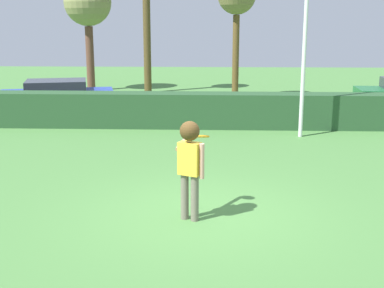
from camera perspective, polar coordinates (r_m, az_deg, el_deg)
ground_plane at (r=9.73m, az=1.21°, el=-7.63°), size 60.00×60.00×0.00m
person at (r=9.13m, az=-0.22°, el=-1.45°), size 0.52×0.83×1.79m
frisbee at (r=9.64m, az=1.09°, el=0.82°), size 0.27×0.27×0.11m
lamppost at (r=15.93m, az=12.24°, el=12.75°), size 0.24×0.24×6.13m
hedge_row at (r=17.25m, az=1.74°, el=3.67°), size 26.34×0.90×1.13m
parked_car_blue at (r=20.51m, az=-14.48°, el=5.17°), size 4.48×2.65×1.25m
bare_elm_tree at (r=26.52m, az=-11.26°, el=14.66°), size 2.27×2.27×5.40m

